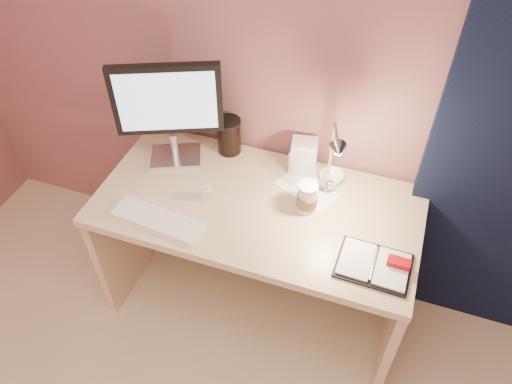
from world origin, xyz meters
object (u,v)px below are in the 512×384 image
(product_box, at_px, (304,156))
(desk_lamp, at_px, (319,159))
(planner, at_px, (376,265))
(coffee_cup, at_px, (307,198))
(lotion_bottle, at_px, (208,192))
(clear_cup, at_px, (298,169))
(desk, at_px, (262,226))
(bowl, at_px, (331,177))
(keyboard, at_px, (158,220))
(dark_jar, at_px, (229,137))
(monitor, at_px, (168,105))

(product_box, relative_size, desk_lamp, 0.44)
(planner, bearing_deg, desk_lamp, 141.00)
(coffee_cup, xyz_separation_m, lotion_bottle, (-0.42, -0.08, -0.02))
(clear_cup, bearing_deg, product_box, 87.73)
(desk_lamp, bearing_deg, desk, 168.50)
(bowl, bearing_deg, coffee_cup, -105.59)
(keyboard, bearing_deg, clear_cup, 46.59)
(bowl, bearing_deg, product_box, 171.83)
(desk, xyz_separation_m, coffee_cup, (0.21, -0.04, 0.29))
(keyboard, bearing_deg, bowl, 43.33)
(coffee_cup, relative_size, product_box, 0.83)
(bowl, relative_size, desk_lamp, 0.29)
(product_box, height_order, desk_lamp, desk_lamp)
(bowl, relative_size, dark_jar, 0.71)
(planner, bearing_deg, bowl, 124.79)
(desk, bearing_deg, desk_lamp, 6.12)
(monitor, relative_size, clear_cup, 3.21)
(keyboard, bearing_deg, lotion_bottle, 57.22)
(monitor, xyz_separation_m, lotion_bottle, (0.26, -0.20, -0.26))
(desk, xyz_separation_m, lotion_bottle, (-0.21, -0.12, 0.27))
(lotion_bottle, relative_size, desk_lamp, 0.24)
(monitor, xyz_separation_m, product_box, (0.59, 0.12, -0.22))
(planner, bearing_deg, clear_cup, 141.20)
(lotion_bottle, distance_m, desk_lamp, 0.50)
(clear_cup, height_order, dark_jar, dark_jar)
(monitor, bearing_deg, bowl, -15.98)
(monitor, height_order, keyboard, monitor)
(desk, distance_m, coffee_cup, 0.36)
(planner, bearing_deg, keyboard, -174.23)
(keyboard, relative_size, bowl, 3.54)
(desk_lamp, bearing_deg, bowl, 58.40)
(desk_lamp, bearing_deg, dark_jar, 140.20)
(planner, height_order, dark_jar, dark_jar)
(keyboard, relative_size, planner, 1.41)
(desk, height_order, coffee_cup, coffee_cup)
(lotion_bottle, xyz_separation_m, desk_lamp, (0.44, 0.15, 0.20))
(desk, relative_size, product_box, 8.22)
(keyboard, bearing_deg, planner, 9.90)
(coffee_cup, height_order, desk_lamp, desk_lamp)
(monitor, xyz_separation_m, dark_jar, (0.22, 0.14, -0.22))
(dark_jar, xyz_separation_m, product_box, (0.37, -0.02, 0.01))
(keyboard, height_order, coffee_cup, coffee_cup)
(dark_jar, distance_m, desk_lamp, 0.54)
(bowl, distance_m, product_box, 0.16)
(keyboard, height_order, product_box, product_box)
(monitor, height_order, coffee_cup, monitor)
(keyboard, height_order, bowl, bowl)
(keyboard, distance_m, desk_lamp, 0.71)
(dark_jar, xyz_separation_m, desk_lamp, (0.47, -0.19, 0.16))
(desk, relative_size, keyboard, 3.48)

